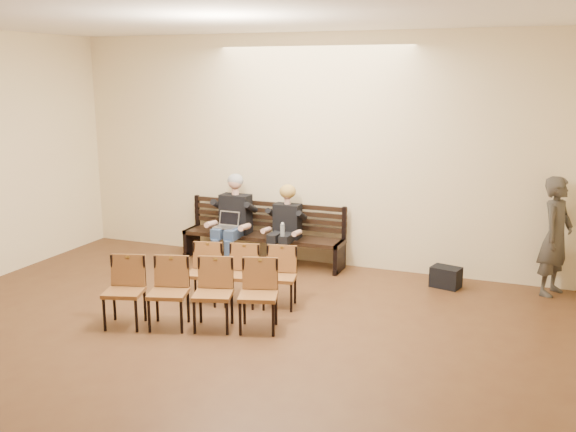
% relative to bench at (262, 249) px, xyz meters
% --- Properties ---
extents(ground, '(10.00, 10.00, 0.00)m').
position_rel_bench_xyz_m(ground, '(0.70, -4.65, -0.23)').
color(ground, '#53351C').
rests_on(ground, ground).
extents(room_walls, '(8.02, 10.01, 3.51)m').
position_rel_bench_xyz_m(room_walls, '(0.70, -3.86, 2.31)').
color(room_walls, beige).
rests_on(room_walls, ground).
extents(bench, '(2.60, 0.90, 0.45)m').
position_rel_bench_xyz_m(bench, '(0.00, 0.00, 0.00)').
color(bench, black).
rests_on(bench, ground).
extents(seated_man, '(0.58, 0.80, 1.38)m').
position_rel_bench_xyz_m(seated_man, '(-0.44, -0.12, 0.47)').
color(seated_man, black).
rests_on(seated_man, ground).
extents(seated_woman, '(0.50, 0.69, 1.15)m').
position_rel_bench_xyz_m(seated_woman, '(0.43, -0.12, 0.35)').
color(seated_woman, black).
rests_on(seated_woman, ground).
extents(laptop, '(0.37, 0.31, 0.24)m').
position_rel_bench_xyz_m(laptop, '(-0.47, -0.33, 0.35)').
color(laptop, silver).
rests_on(laptop, bench).
extents(water_bottle, '(0.06, 0.06, 0.21)m').
position_rel_bench_xyz_m(water_bottle, '(0.51, -0.42, 0.33)').
color(water_bottle, silver).
rests_on(water_bottle, bench).
extents(bag, '(0.44, 0.35, 0.29)m').
position_rel_bench_xyz_m(bag, '(2.84, -0.14, -0.08)').
color(bag, black).
rests_on(bag, ground).
extents(passerby, '(0.67, 0.79, 1.84)m').
position_rel_bench_xyz_m(passerby, '(4.20, 0.10, 0.69)').
color(passerby, '#36332C').
rests_on(passerby, ground).
extents(chair_row_front, '(2.05, 1.02, 0.83)m').
position_rel_bench_xyz_m(chair_row_front, '(0.29, -2.72, 0.19)').
color(chair_row_front, brown).
rests_on(chair_row_front, ground).
extents(chair_row_back, '(1.44, 0.70, 0.77)m').
position_rel_bench_xyz_m(chair_row_back, '(0.51, -1.81, 0.16)').
color(chair_row_back, brown).
rests_on(chair_row_back, ground).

